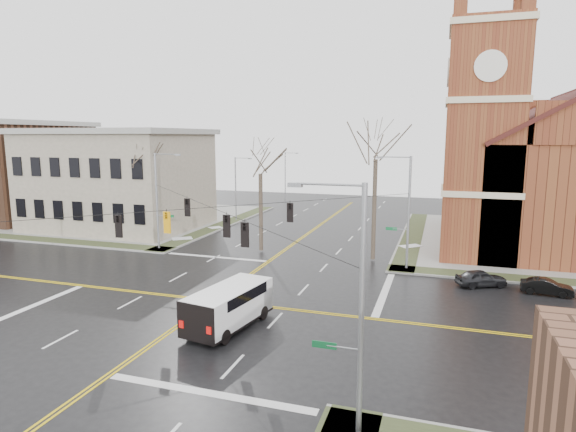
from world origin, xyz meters
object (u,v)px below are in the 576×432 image
(church, at_px, (562,160))
(tree_nw_near, at_px, (260,169))
(cargo_van, at_px, (231,303))
(tree_nw_far, at_px, (145,161))
(streetlight_north_b, at_px, (286,174))
(parked_car_b, at_px, (547,287))
(signal_pole_nw, at_px, (158,198))
(parked_car_a, at_px, (481,278))
(signal_pole_ne, at_px, (406,209))
(streetlight_north_a, at_px, (237,186))
(signal_pole_se, at_px, (357,304))
(tree_ne, at_px, (376,152))

(church, relative_size, tree_nw_near, 2.57)
(cargo_van, xyz_separation_m, tree_nw_far, (-17.10, 17.41, 6.88))
(streetlight_north_b, height_order, cargo_van, streetlight_north_b)
(parked_car_b, bearing_deg, tree_nw_near, 83.29)
(signal_pole_nw, distance_m, parked_car_a, 28.71)
(signal_pole_ne, bearing_deg, streetlight_north_b, 121.05)
(signal_pole_ne, relative_size, tree_nw_far, 0.79)
(streetlight_north_a, bearing_deg, signal_pole_ne, -36.90)
(church, distance_m, tree_nw_near, 28.90)
(parked_car_a, bearing_deg, signal_pole_ne, 39.15)
(church, distance_m, parked_car_b, 18.83)
(signal_pole_ne, distance_m, tree_nw_near, 13.67)
(streetlight_north_b, distance_m, tree_nw_near, 35.62)
(signal_pole_se, bearing_deg, streetlight_north_a, 119.09)
(cargo_van, distance_m, tree_ne, 19.68)
(church, height_order, streetlight_north_a, church)
(tree_nw_far, distance_m, tree_nw_near, 12.30)
(tree_nw_near, bearing_deg, parked_car_b, -13.58)
(parked_car_a, bearing_deg, tree_ne, 35.82)
(signal_pole_ne, bearing_deg, tree_ne, 143.94)
(signal_pole_se, bearing_deg, parked_car_a, 74.51)
(church, relative_size, cargo_van, 4.34)
(cargo_van, bearing_deg, parked_car_a, 50.79)
(signal_pole_ne, relative_size, cargo_van, 1.42)
(signal_pole_ne, bearing_deg, tree_nw_far, 174.71)
(streetlight_north_a, bearing_deg, signal_pole_nw, -92.32)
(cargo_van, bearing_deg, signal_pole_se, -33.79)
(signal_pole_se, distance_m, cargo_van, 12.11)
(signal_pole_nw, xyz_separation_m, tree_nw_near, (9.43, 2.13, 2.82))
(tree_nw_far, height_order, tree_ne, tree_ne)
(tree_ne, bearing_deg, signal_pole_ne, -36.06)
(tree_nw_near, relative_size, tree_ne, 0.83)
(signal_pole_nw, bearing_deg, tree_nw_far, 140.44)
(streetlight_north_a, height_order, tree_nw_far, tree_nw_far)
(signal_pole_ne, xyz_separation_m, streetlight_north_b, (-21.97, 36.50, -0.48))
(streetlight_north_b, xyz_separation_m, parked_car_b, (31.70, -39.91, -3.93))
(signal_pole_se, xyz_separation_m, streetlight_north_b, (-21.97, 59.50, -0.48))
(parked_car_b, xyz_separation_m, tree_nw_near, (-22.94, 5.54, 7.23))
(signal_pole_ne, height_order, signal_pole_nw, same)
(parked_car_a, relative_size, tree_nw_near, 0.33)
(cargo_van, distance_m, parked_car_b, 21.56)
(streetlight_north_a, bearing_deg, streetlight_north_b, 90.00)
(signal_pole_se, relative_size, parked_car_b, 2.74)
(streetlight_north_b, xyz_separation_m, tree_nw_far, (-3.53, -34.14, 3.77))
(tree_nw_far, bearing_deg, streetlight_north_b, 84.11)
(streetlight_north_b, bearing_deg, streetlight_north_a, -90.00)
(church, bearing_deg, tree_nw_far, -164.33)
(signal_pole_nw, distance_m, cargo_van, 21.03)
(tree_nw_near, bearing_deg, signal_pole_se, -62.28)
(parked_car_a, relative_size, tree_ne, 0.28)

